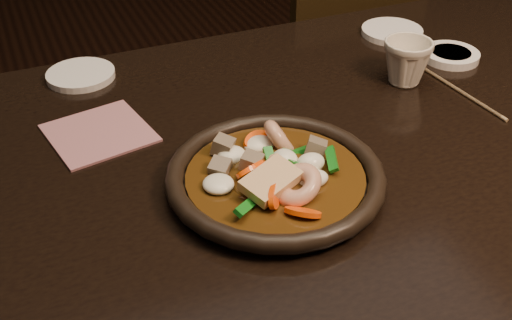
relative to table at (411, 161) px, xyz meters
name	(u,v)px	position (x,y,z in m)	size (l,w,h in m)	color
table	(411,161)	(0.00, 0.00, 0.00)	(1.60, 0.90, 0.75)	black
chair	(330,75)	(0.23, 0.67, -0.21)	(0.43, 0.43, 0.86)	black
plate	(275,178)	(-0.29, -0.07, 0.09)	(0.31, 0.31, 0.03)	black
stirfry	(273,172)	(-0.29, -0.06, 0.10)	(0.20, 0.25, 0.06)	#3C240B
soy_dish	(451,55)	(0.19, 0.17, 0.08)	(0.11, 0.11, 0.02)	white
saucer_left	(81,75)	(-0.48, 0.37, 0.08)	(0.12, 0.12, 0.01)	white
saucer_right	(392,32)	(0.15, 0.31, 0.08)	(0.13, 0.13, 0.01)	white
tea_cup	(407,61)	(0.06, 0.13, 0.12)	(0.09, 0.08, 0.09)	silver
chopsticks	(460,91)	(0.13, 0.05, 0.08)	(0.02, 0.22, 0.01)	#A1845C
napkin	(99,133)	(-0.49, 0.17, 0.08)	(0.15, 0.15, 0.00)	#AB6970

